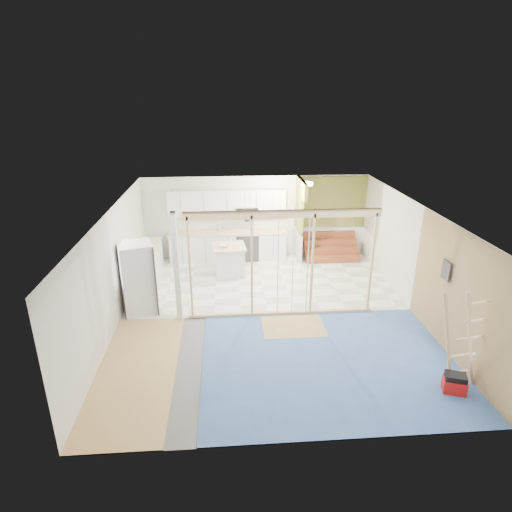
{
  "coord_description": "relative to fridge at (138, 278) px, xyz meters",
  "views": [
    {
      "loc": [
        -0.99,
        -8.99,
        5.02
      ],
      "look_at": [
        -0.26,
        0.6,
        1.3
      ],
      "focal_mm": 30.0,
      "sensor_mm": 36.0,
      "label": 1
    }
  ],
  "objects": [
    {
      "name": "soap_bottle_a",
      "position": [
        1.9,
        3.36,
        0.22
      ],
      "size": [
        0.13,
        0.13,
        0.32
      ],
      "primitive_type": "imported",
      "rotation": [
        0.0,
        0.0,
        -0.05
      ],
      "color": "#A2A5B5",
      "rests_on": "base_cabinets"
    },
    {
      "name": "pot_rack",
      "position": [
        2.77,
        1.44,
        1.12
      ],
      "size": [
        0.52,
        0.52,
        0.72
      ],
      "color": "black",
      "rests_on": "room"
    },
    {
      "name": "room",
      "position": [
        3.08,
        -0.45,
        0.43
      ],
      "size": [
        7.01,
        8.01,
        2.61
      ],
      "color": "slate",
      "rests_on": "ground"
    },
    {
      "name": "stud_frame",
      "position": [
        2.8,
        -0.45,
        0.73
      ],
      "size": [
        4.66,
        0.14,
        2.6
      ],
      "color": "tan",
      "rests_on": "room"
    },
    {
      "name": "fridge",
      "position": [
        0.0,
        0.0,
        0.0
      ],
      "size": [
        0.97,
        0.93,
        1.75
      ],
      "rotation": [
        0.0,
        0.0,
        0.33
      ],
      "color": "silver",
      "rests_on": "room"
    },
    {
      "name": "toolbox",
      "position": [
        6.08,
        -3.48,
        -0.7
      ],
      "size": [
        0.46,
        0.41,
        0.37
      ],
      "rotation": [
        0.0,
        0.0,
        -0.34
      ],
      "color": "#AF1010",
      "rests_on": "room"
    },
    {
      "name": "base_cabinets",
      "position": [
        1.47,
        2.91,
        -0.41
      ],
      "size": [
        4.45,
        2.24,
        0.93
      ],
      "color": "white",
      "rests_on": "room"
    },
    {
      "name": "electrical_panel",
      "position": [
        6.51,
        -1.85,
        0.78
      ],
      "size": [
        0.04,
        0.3,
        0.4
      ],
      "primitive_type": "cube",
      "color": "#37373C",
      "rests_on": "room"
    },
    {
      "name": "green_partition",
      "position": [
        5.12,
        3.21,
        0.07
      ],
      "size": [
        2.25,
        1.51,
        2.6
      ],
      "color": "olive",
      "rests_on": "room"
    },
    {
      "name": "ladder",
      "position": [
        6.18,
        -3.26,
        0.07
      ],
      "size": [
        0.99,
        0.11,
        1.85
      ],
      "rotation": [
        0.0,
        0.0,
        -0.15
      ],
      "color": "#D9B385",
      "rests_on": "room"
    },
    {
      "name": "soap_bottle_b",
      "position": [
        3.37,
        3.26,
        0.16
      ],
      "size": [
        0.12,
        0.12,
        0.21
      ],
      "primitive_type": "imported",
      "rotation": [
        0.0,
        0.0,
        -0.23
      ],
      "color": "white",
      "rests_on": "base_cabinets"
    },
    {
      "name": "ceiling_light",
      "position": [
        4.48,
        2.55,
        1.67
      ],
      "size": [
        0.32,
        0.32,
        0.08
      ],
      "primitive_type": "cylinder",
      "color": "#FFEABF",
      "rests_on": "room"
    },
    {
      "name": "sheathing_panel",
      "position": [
        6.56,
        -2.45,
        0.43
      ],
      "size": [
        0.02,
        4.0,
        2.6
      ],
      "primitive_type": "cube",
      "color": "tan",
      "rests_on": "room"
    },
    {
      "name": "island",
      "position": [
        2.19,
        2.04,
        -0.43
      ],
      "size": [
        0.98,
        0.98,
        0.9
      ],
      "rotation": [
        0.0,
        0.0,
        0.08
      ],
      "color": "silver",
      "rests_on": "room"
    },
    {
      "name": "floor_overlays",
      "position": [
        3.15,
        -0.39,
        -0.86
      ],
      "size": [
        7.0,
        8.0,
        0.03
      ],
      "color": "white",
      "rests_on": "room"
    },
    {
      "name": "bowl",
      "position": [
        2.07,
        1.98,
        0.06
      ],
      "size": [
        0.3,
        0.3,
        0.07
      ],
      "primitive_type": "imported",
      "rotation": [
        0.0,
        0.0,
        0.03
      ],
      "color": "silver",
      "rests_on": "island"
    },
    {
      "name": "upper_cabinets",
      "position": [
        2.24,
        3.37,
        0.95
      ],
      "size": [
        3.6,
        0.41,
        0.85
      ],
      "color": "white",
      "rests_on": "room"
    }
  ]
}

